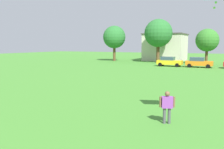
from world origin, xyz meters
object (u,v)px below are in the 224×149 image
tree_far_left (114,37)px  tree_left (158,33)px  parked_car_yellow_0 (169,61)px  tree_right (207,40)px  adult_bystander (167,104)px  parked_car_orange_1 (199,62)px

tree_far_left → tree_left: tree_left is taller
parked_car_yellow_0 → tree_left: tree_left is taller
tree_far_left → parked_car_yellow_0: bearing=-30.1°
tree_left → tree_right: bearing=-0.2°
adult_bystander → parked_car_yellow_0: parked_car_yellow_0 is taller
parked_car_orange_1 → tree_left: bearing=139.9°
tree_left → adult_bystander: bearing=-73.4°
parked_car_orange_1 → tree_left: (-9.23, 7.76, 5.28)m
parked_car_orange_1 → tree_left: size_ratio=0.47×
adult_bystander → tree_far_left: 46.20m
adult_bystander → parked_car_yellow_0: 32.38m
tree_far_left → tree_left: bearing=-4.2°
tree_left → parked_car_orange_1: bearing=-40.1°
tree_right → parked_car_yellow_0: bearing=-124.2°
adult_bystander → parked_car_yellow_0: size_ratio=0.37×
parked_car_yellow_0 → tree_far_left: (-14.94, 8.66, 4.62)m
parked_car_orange_1 → tree_far_left: bearing=156.7°
tree_left → tree_right: (9.65, -0.03, -1.53)m
parked_car_orange_1 → parked_car_yellow_0: bearing=-178.7°
parked_car_yellow_0 → tree_right: tree_right is taller
adult_bystander → tree_left: size_ratio=0.18×
adult_bystander → tree_far_left: size_ratio=0.20×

